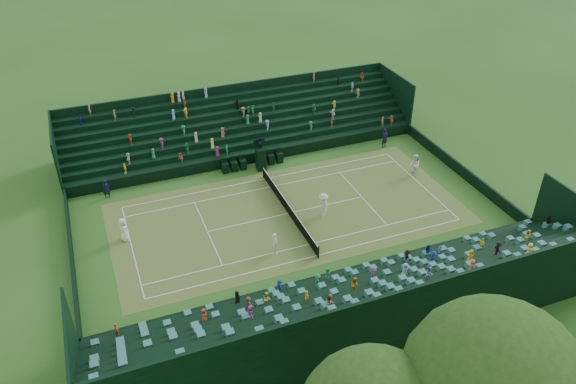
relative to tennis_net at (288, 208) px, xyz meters
The scene contains 17 objects.
ground 0.53m from the tennis_net, ahead, with size 160.00×160.00×0.00m, color #29581B.
court_surface 0.52m from the tennis_net, ahead, with size 12.97×26.77×0.01m, color #387C29.
perimeter_wall_north 15.89m from the tennis_net, 90.00° to the left, with size 17.17×0.20×1.00m, color black.
perimeter_wall_south 15.89m from the tennis_net, 90.00° to the right, with size 17.17×0.20×1.00m, color black.
perimeter_wall_east 8.49m from the tennis_net, ahead, with size 0.20×31.77×1.00m, color black.
perimeter_wall_west 8.49m from the tennis_net, behind, with size 0.20×31.77×1.00m, color black.
north_grandstand 12.70m from the tennis_net, ahead, with size 6.60×32.00×4.90m.
south_grandstand 12.70m from the tennis_net, behind, with size 6.60×32.00×4.90m.
tennis_net is the anchor object (origin of this frame).
umpire_chair 7.21m from the tennis_net, behind, with size 0.99×0.99×3.12m.
courtside_chairs 7.79m from the tennis_net, behind, with size 0.59×5.56×1.29m.
player_near_west 12.24m from the tennis_net, 95.70° to the right, with size 0.91×0.59×1.86m, color white.
player_near_east 4.88m from the tennis_net, 32.14° to the right, with size 0.63×0.41×1.73m, color white.
player_far_west 12.29m from the tennis_net, 97.10° to the left, with size 0.94×0.73×1.93m, color white.
player_far_east 2.74m from the tennis_net, 63.87° to the left, with size 1.27×0.73×1.96m, color white.
line_judge_north 14.12m from the tennis_net, 119.11° to the left, with size 0.67×0.44×1.83m, color black.
line_judge_south 14.73m from the tennis_net, 120.19° to the right, with size 0.59×0.39×1.62m, color black.
Camera 1 is at (33.06, -12.90, 25.05)m, focal length 35.00 mm.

